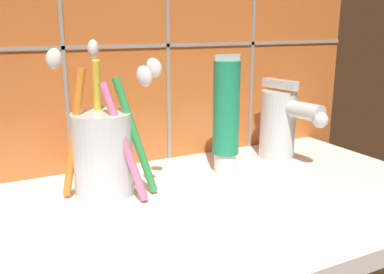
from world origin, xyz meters
The scene contains 5 objects.
sink_counter centered at (0.00, 0.00, 1.00)cm, with size 57.26×33.63×2.00cm, color white.
tile_wall_backsplash centered at (0.01, 17.06, 24.35)cm, with size 67.26×1.72×48.69cm.
toothbrush_cup centered at (-10.88, 7.15, 7.45)cm, with size 12.25×11.14×17.78cm.
toothpaste_tube centered at (5.61, 7.22, 9.80)cm, with size 3.65×3.48×15.67cm.
sink_faucet centered at (16.32, 9.00, 7.59)cm, with size 5.21×11.66×11.59cm.
Camera 1 is at (-23.43, -39.38, 21.34)cm, focal length 40.00 mm.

